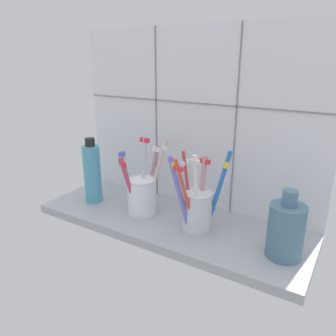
% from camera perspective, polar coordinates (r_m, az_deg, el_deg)
% --- Properties ---
extents(counter_slab, '(0.64, 0.22, 0.02)m').
position_cam_1_polar(counter_slab, '(0.78, 0.23, -9.45)').
color(counter_slab, '#9EA3A8').
rests_on(counter_slab, ground).
extents(tile_wall_back, '(0.64, 0.02, 0.45)m').
position_cam_1_polar(tile_wall_back, '(0.81, 4.73, 7.66)').
color(tile_wall_back, white).
rests_on(tile_wall_back, ground).
extents(toothbrush_cup_left, '(0.11, 0.12, 0.19)m').
position_cam_1_polar(toothbrush_cup_left, '(0.79, -4.61, -4.18)').
color(toothbrush_cup_left, white).
rests_on(toothbrush_cup_left, counter_slab).
extents(toothbrush_cup_right, '(0.11, 0.12, 0.18)m').
position_cam_1_polar(toothbrush_cup_right, '(0.72, 5.03, -6.55)').
color(toothbrush_cup_right, silver).
rests_on(toothbrush_cup_right, counter_slab).
extents(ceramic_vase, '(0.07, 0.07, 0.14)m').
position_cam_1_polar(ceramic_vase, '(0.66, 19.77, -10.07)').
color(ceramic_vase, slate).
rests_on(ceramic_vase, counter_slab).
extents(soap_bottle, '(0.04, 0.04, 0.17)m').
position_cam_1_polar(soap_bottle, '(0.86, -12.99, -0.83)').
color(soap_bottle, '#4B9CBD').
rests_on(soap_bottle, counter_slab).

